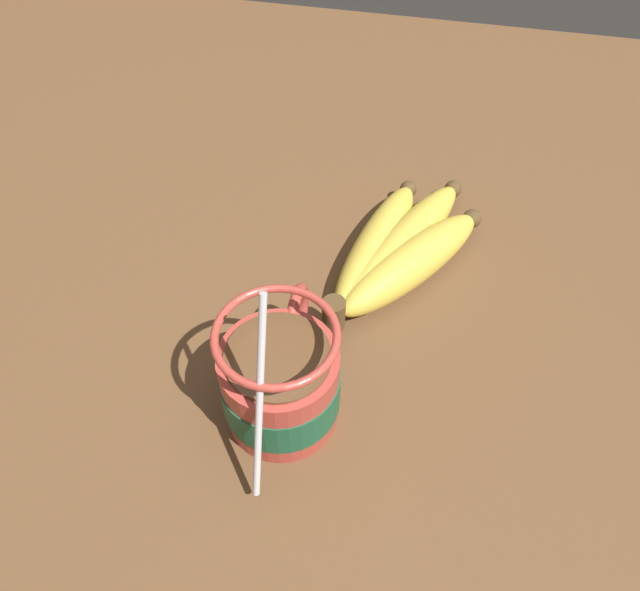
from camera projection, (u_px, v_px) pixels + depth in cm
name	position (u px, v px, depth cm)	size (l,w,h in cm)	color
table	(312.00, 355.00, 55.99)	(121.26, 121.26, 3.89)	brown
coffee_mug	(281.00, 382.00, 46.96)	(16.20, 9.12, 16.76)	#B23D33
banana_bunch	(397.00, 251.00, 58.74)	(21.24, 14.32, 4.46)	#4C381E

